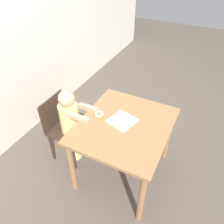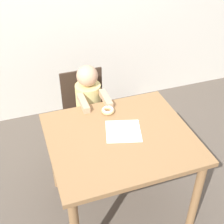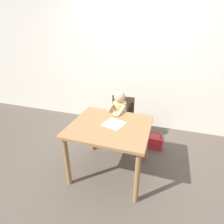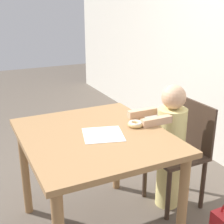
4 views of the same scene
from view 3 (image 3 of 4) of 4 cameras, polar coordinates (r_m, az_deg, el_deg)
name	(u,v)px [view 3 (image 3 of 4)]	position (r m, az deg, el deg)	size (l,w,h in m)	color
ground_plane	(110,170)	(2.67, -0.56, -18.51)	(12.00, 12.00, 0.00)	brown
wall_back	(135,64)	(3.46, 7.66, 15.21)	(8.00, 0.05, 2.50)	silver
dining_table	(110,133)	(2.27, -0.63, -6.74)	(1.00, 0.88, 0.75)	olive
chair	(121,120)	(3.01, 2.91, -2.64)	(0.39, 0.39, 0.82)	#38281E
child_figure	(119,119)	(2.87, 2.35, -2.31)	(0.23, 0.42, 0.99)	#E0D17F
donut	(117,114)	(2.45, 1.67, -0.68)	(0.10, 0.10, 0.03)	#DBB270
napkin	(114,124)	(2.24, 0.61, -3.85)	(0.30, 0.30, 0.00)	white
handbag	(154,142)	(3.09, 13.44, -9.48)	(0.30, 0.13, 0.33)	red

